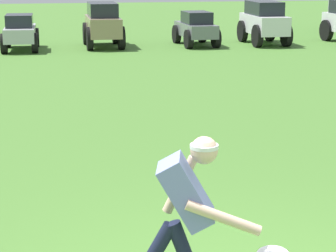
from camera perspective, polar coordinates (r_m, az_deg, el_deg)
The scene contains 5 objects.
frisbee_thrower at distance 5.05m, azimuth 1.44°, elevation -7.52°, with size 1.08×0.62×1.39m.
parked_car_slot_c at distance 20.83m, azimuth -12.75°, elevation 8.01°, with size 1.09×2.21×1.10m.
parked_car_slot_d at distance 21.22m, azimuth -5.70°, elevation 8.87°, with size 1.20×2.37×1.40m.
parked_car_slot_e at distance 21.50m, azimuth 2.45°, elevation 8.52°, with size 1.21×2.25×1.10m.
parked_car_slot_f at distance 22.08m, azimuth 8.36°, elevation 8.99°, with size 1.21×2.37×1.40m.
Camera 1 is at (-1.38, -4.58, 2.65)m, focal length 70.00 mm.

